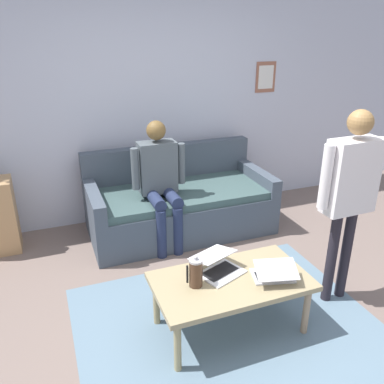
{
  "coord_description": "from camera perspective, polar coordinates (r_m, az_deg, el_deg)",
  "views": [
    {
      "loc": [
        1.14,
        2.19,
        2.12
      ],
      "look_at": [
        0.0,
        -0.77,
        0.8
      ],
      "focal_mm": 37.56,
      "sensor_mm": 36.0,
      "label": 1
    }
  ],
  "objects": [
    {
      "name": "ground_plane",
      "position": [
        3.26,
        5.18,
        -18.15
      ],
      "size": [
        7.68,
        7.68,
        0.0
      ],
      "primitive_type": "plane",
      "color": "#75635B"
    },
    {
      "name": "area_rug",
      "position": [
        3.16,
        6.13,
        -19.6
      ],
      "size": [
        2.24,
        2.03,
        0.01
      ],
      "primitive_type": "cube",
      "color": "slate",
      "rests_on": "ground_plane"
    },
    {
      "name": "french_press",
      "position": [
        2.83,
        0.54,
        -11.35
      ],
      "size": [
        0.12,
        0.1,
        0.24
      ],
      "color": "#4C3323",
      "rests_on": "coffee_table"
    },
    {
      "name": "person_standing",
      "position": [
        3.23,
        21.55,
        0.9
      ],
      "size": [
        0.56,
        0.19,
        1.58
      ],
      "color": "#26222A",
      "rests_on": "ground_plane"
    },
    {
      "name": "back_wall",
      "position": [
        4.61,
        -6.46,
        12.81
      ],
      "size": [
        7.04,
        0.11,
        2.7
      ],
      "color": "silver",
      "rests_on": "ground_plane"
    },
    {
      "name": "laptop_left",
      "position": [
        2.99,
        11.53,
        -11.28
      ],
      "size": [
        0.35,
        0.33,
        0.14
      ],
      "color": "silver",
      "rests_on": "coffee_table"
    },
    {
      "name": "coffee_table",
      "position": [
        2.99,
        5.56,
        -12.94
      ],
      "size": [
        1.12,
        0.62,
        0.44
      ],
      "color": "tan",
      "rests_on": "ground_plane"
    },
    {
      "name": "couch",
      "position": [
        4.43,
        -1.88,
        -1.67
      ],
      "size": [
        1.95,
        0.94,
        0.88
      ],
      "color": "#434D5A",
      "rests_on": "ground_plane"
    },
    {
      "name": "laptop_center",
      "position": [
        3.01,
        3.77,
        -10.5
      ],
      "size": [
        0.41,
        0.41,
        0.14
      ],
      "color": "silver",
      "rests_on": "coffee_table"
    },
    {
      "name": "person_seated",
      "position": [
        3.99,
        -4.57,
        2.07
      ],
      "size": [
        0.55,
        0.51,
        1.28
      ],
      "color": "#222C4B",
      "rests_on": "ground_plane"
    }
  ]
}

